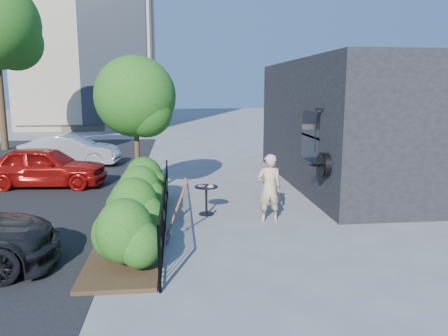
{
  "coord_description": "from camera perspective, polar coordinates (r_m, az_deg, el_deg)",
  "views": [
    {
      "loc": [
        -1.2,
        -9.36,
        3.11
      ],
      "look_at": [
        -0.07,
        1.05,
        1.2
      ],
      "focal_mm": 35.0,
      "sensor_mm": 36.0,
      "label": 1
    }
  ],
  "objects": [
    {
      "name": "shrubs",
      "position": [
        9.81,
        -11.31,
        -4.1
      ],
      "size": [
        1.1,
        5.6,
        1.24
      ],
      "color": "#124F15",
      "rests_on": "ground"
    },
    {
      "name": "shovel",
      "position": [
        8.91,
        -6.36,
        -6.04
      ],
      "size": [
        0.48,
        0.18,
        1.39
      ],
      "color": "brown",
      "rests_on": "ground"
    },
    {
      "name": "car_silver",
      "position": [
        18.82,
        -19.36,
        2.19
      ],
      "size": [
        3.95,
        1.69,
        1.26
      ],
      "primitive_type": "imported",
      "rotation": [
        0.0,
        0.0,
        1.48
      ],
      "color": "#A6A5AA",
      "rests_on": "ground"
    },
    {
      "name": "patio_tree",
      "position": [
        12.17,
        -11.22,
        8.51
      ],
      "size": [
        2.2,
        2.2,
        3.94
      ],
      "color": "#3F2B19",
      "rests_on": "ground"
    },
    {
      "name": "fence",
      "position": [
        9.71,
        -7.79,
        -4.99
      ],
      "size": [
        0.05,
        6.05,
        1.1
      ],
      "color": "black",
      "rests_on": "ground"
    },
    {
      "name": "ground",
      "position": [
        9.94,
        1.04,
        -7.9
      ],
      "size": [
        120.0,
        120.0,
        0.0
      ],
      "primitive_type": "plane",
      "color": "gray",
      "rests_on": "ground"
    },
    {
      "name": "shop_building",
      "position": [
        15.43,
        19.63,
        5.62
      ],
      "size": [
        6.22,
        9.0,
        4.0
      ],
      "color": "black",
      "rests_on": "ground"
    },
    {
      "name": "woman",
      "position": [
        10.34,
        5.93,
        -2.58
      ],
      "size": [
        0.59,
        0.39,
        1.61
      ],
      "primitive_type": "imported",
      "rotation": [
        0.0,
        0.0,
        3.15
      ],
      "color": "tan",
      "rests_on": "ground"
    },
    {
      "name": "car_red",
      "position": [
        15.06,
        -22.36,
        0.17
      ],
      "size": [
        3.97,
        1.88,
        1.31
      ],
      "primitive_type": "imported",
      "rotation": [
        0.0,
        0.0,
        1.48
      ],
      "color": "#A5110D",
      "rests_on": "ground"
    },
    {
      "name": "cafe_table",
      "position": [
        10.88,
        -2.32,
        -3.54
      ],
      "size": [
        0.58,
        0.58,
        0.77
      ],
      "rotation": [
        0.0,
        0.0,
        -0.35
      ],
      "color": "black",
      "rests_on": "ground"
    },
    {
      "name": "planting_bed",
      "position": [
        9.9,
        -11.81,
        -7.95
      ],
      "size": [
        1.3,
        6.0,
        0.08
      ],
      "primitive_type": "cube",
      "color": "#382616",
      "rests_on": "ground"
    }
  ]
}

